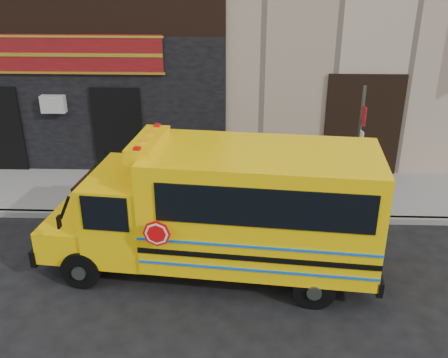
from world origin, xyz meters
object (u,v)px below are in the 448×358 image
school_bus (228,207)px  cyclist (159,232)px  sign_pole (358,153)px  bicycle (155,246)px

school_bus → cyclist: bearing=175.1°
sign_pole → bicycle: sign_pole is taller
school_bus → bicycle: bearing=175.2°
bicycle → cyclist: cyclist is taller
school_bus → bicycle: size_ratio=4.50×
sign_pole → bicycle: (-4.55, -1.99, -1.45)m
sign_pole → bicycle: bearing=-156.4°
school_bus → sign_pole: 3.69m
bicycle → cyclist: 0.38m
school_bus → cyclist: (-1.46, 0.13, -0.67)m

